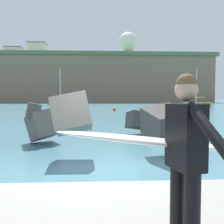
# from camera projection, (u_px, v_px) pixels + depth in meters

# --- Properties ---
(ground_plane) EXTENTS (400.00, 400.00, 0.00)m
(ground_plane) POSITION_uv_depth(u_px,v_px,m) (96.00, 168.00, 6.65)
(ground_plane) COLOR #42707F
(breakwater_jetty) EXTENTS (32.63, 8.06, 2.86)m
(breakwater_jetty) POSITION_uv_depth(u_px,v_px,m) (66.00, 121.00, 8.01)
(breakwater_jetty) COLOR #3D3A38
(breakwater_jetty) RESTS_ON ground
(surfer_with_board) EXTENTS (2.12, 1.36, 1.78)m
(surfer_with_board) POSITION_uv_depth(u_px,v_px,m) (176.00, 152.00, 2.50)
(surfer_with_board) COLOR black
(surfer_with_board) RESTS_ON walkway_path
(boat_near_centre) EXTENTS (4.89, 5.24, 5.66)m
(boat_near_centre) POSITION_uv_depth(u_px,v_px,m) (62.00, 107.00, 35.31)
(boat_near_centre) COLOR navy
(boat_near_centre) RESTS_ON ground
(boat_mid_left) EXTENTS (4.86, 2.06, 6.54)m
(boat_mid_left) POSITION_uv_depth(u_px,v_px,m) (198.00, 105.00, 43.22)
(boat_mid_left) COLOR #EAC64C
(boat_mid_left) RESTS_ON ground
(mooring_buoy_inner) EXTENTS (0.44, 0.44, 0.44)m
(mooring_buoy_inner) POSITION_uv_depth(u_px,v_px,m) (33.00, 109.00, 34.42)
(mooring_buoy_inner) COLOR yellow
(mooring_buoy_inner) RESTS_ON ground
(mooring_buoy_middle) EXTENTS (0.44, 0.44, 0.44)m
(mooring_buoy_middle) POSITION_uv_depth(u_px,v_px,m) (114.00, 109.00, 33.88)
(mooring_buoy_middle) COLOR #E54C1E
(mooring_buoy_middle) RESTS_ON ground
(mooring_buoy_outer) EXTENTS (0.44, 0.44, 0.44)m
(mooring_buoy_outer) POSITION_uv_depth(u_px,v_px,m) (200.00, 108.00, 39.53)
(mooring_buoy_outer) COLOR yellow
(mooring_buoy_outer) RESTS_ON ground
(headland_bluff) EXTENTS (106.96, 40.51, 16.50)m
(headland_bluff) POSITION_uv_depth(u_px,v_px,m) (62.00, 81.00, 102.61)
(headland_bluff) COLOR #847056
(headland_bluff) RESTS_ON ground
(radar_dome) EXTENTS (7.49, 7.49, 10.27)m
(radar_dome) POSITION_uv_depth(u_px,v_px,m) (128.00, 44.00, 100.69)
(radar_dome) COLOR silver
(radar_dome) RESTS_ON headland_bluff
(station_building_west) EXTENTS (6.92, 4.73, 5.90)m
(station_building_west) POSITION_uv_depth(u_px,v_px,m) (14.00, 54.00, 107.55)
(station_building_west) COLOR beige
(station_building_west) RESTS_ON headland_bluff
(station_building_central) EXTENTS (7.00, 5.92, 6.08)m
(station_building_central) POSITION_uv_depth(u_px,v_px,m) (37.00, 51.00, 100.36)
(station_building_central) COLOR silver
(station_building_central) RESTS_ON headland_bluff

